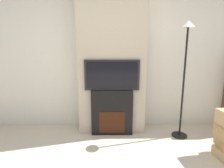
# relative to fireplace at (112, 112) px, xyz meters

# --- Properties ---
(wall_back) EXTENTS (6.00, 0.06, 2.70)m
(wall_back) POSITION_rel_fireplace_xyz_m (0.00, 0.40, 0.96)
(wall_back) COLOR silver
(wall_back) RESTS_ON ground_plane
(chimney_breast) EXTENTS (1.13, 0.37, 2.70)m
(chimney_breast) POSITION_rel_fireplace_xyz_m (0.00, 0.18, 0.96)
(chimney_breast) COLOR tan
(chimney_breast) RESTS_ON ground_plane
(fireplace) EXTENTS (0.69, 0.15, 0.78)m
(fireplace) POSITION_rel_fireplace_xyz_m (0.00, 0.00, 0.00)
(fireplace) COLOR black
(fireplace) RESTS_ON ground_plane
(television) EXTENTS (0.90, 0.07, 0.50)m
(television) POSITION_rel_fireplace_xyz_m (0.00, -0.00, 0.64)
(television) COLOR black
(television) RESTS_ON fireplace
(floor_lamp) EXTENTS (0.25, 0.25, 1.86)m
(floor_lamp) POSITION_rel_fireplace_xyz_m (1.14, -0.11, 0.85)
(floor_lamp) COLOR black
(floor_lamp) RESTS_ON ground_plane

